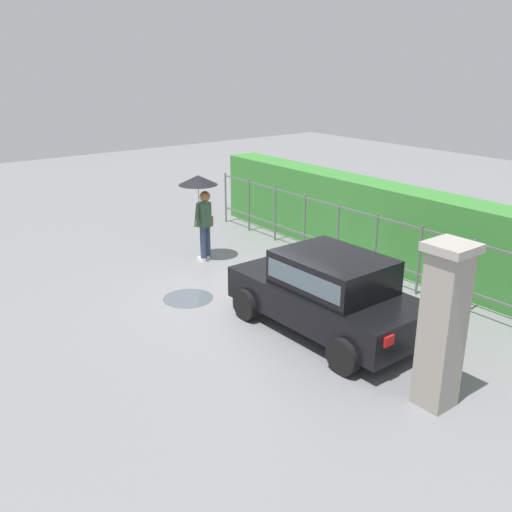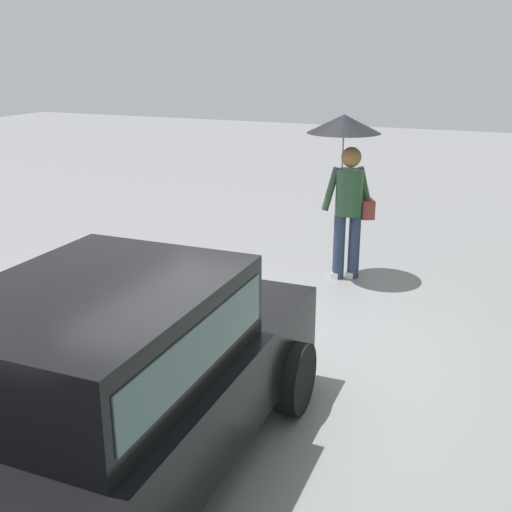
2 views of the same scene
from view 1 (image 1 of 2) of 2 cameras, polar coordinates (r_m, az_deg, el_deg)
name	(u,v)px [view 1 (image 1 of 2)]	position (r m, az deg, el deg)	size (l,w,h in m)	color
ground_plane	(257,296)	(11.77, 0.12, -4.10)	(40.00, 40.00, 0.00)	slate
car	(328,290)	(10.08, 7.30, -3.45)	(3.76, 1.91, 1.48)	black
pedestrian	(201,198)	(13.50, -5.58, 5.82)	(0.93, 0.93, 2.11)	#2D3856
gate_pillar	(443,325)	(8.16, 18.34, -6.63)	(0.60, 0.60, 2.42)	gray
fence_section	(356,237)	(13.11, 10.08, 1.91)	(10.60, 0.05, 1.50)	#59605B
hedge_row	(385,224)	(13.79, 12.91, 3.13)	(11.55, 0.90, 1.90)	#387F33
puddle_near	(188,298)	(11.76, -6.87, -4.26)	(1.04, 1.04, 0.00)	#4C545B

